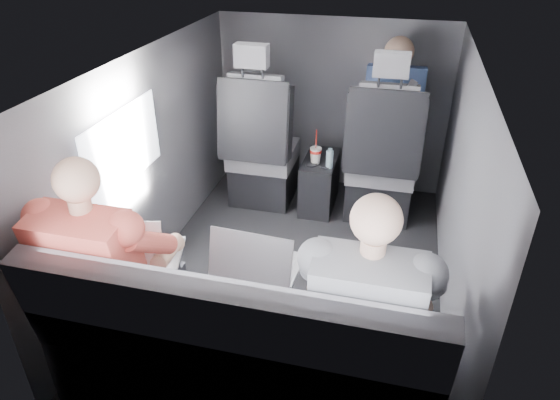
% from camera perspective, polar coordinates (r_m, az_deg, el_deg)
% --- Properties ---
extents(floor, '(2.60, 2.60, 0.00)m').
position_cam_1_polar(floor, '(3.22, 1.61, -8.26)').
color(floor, black).
rests_on(floor, ground).
extents(ceiling, '(2.60, 2.60, 0.00)m').
position_cam_1_polar(ceiling, '(2.62, 2.04, 15.70)').
color(ceiling, '#B2B2AD').
rests_on(ceiling, panel_back).
extents(panel_left, '(0.02, 2.60, 1.35)m').
position_cam_1_polar(panel_left, '(3.15, -14.43, 4.21)').
color(panel_left, '#56565B').
rests_on(panel_left, floor).
extents(panel_right, '(0.02, 2.60, 1.35)m').
position_cam_1_polar(panel_right, '(2.83, 19.87, 0.26)').
color(panel_right, '#56565B').
rests_on(panel_right, floor).
extents(panel_front, '(1.80, 0.02, 1.35)m').
position_cam_1_polar(panel_front, '(4.04, 5.89, 10.69)').
color(panel_front, '#56565B').
rests_on(panel_front, floor).
extents(panel_back, '(1.80, 0.02, 1.35)m').
position_cam_1_polar(panel_back, '(1.84, -7.38, -15.87)').
color(panel_back, '#56565B').
rests_on(panel_back, floor).
extents(side_window, '(0.02, 0.75, 0.42)m').
position_cam_1_polar(side_window, '(2.82, -17.37, 5.70)').
color(side_window, white).
rests_on(side_window, panel_left).
extents(seatbelt, '(0.35, 0.11, 0.59)m').
position_cam_1_polar(seatbelt, '(3.37, 11.95, 8.52)').
color(seatbelt, black).
rests_on(seatbelt, front_seat_right).
extents(front_seat_left, '(0.52, 0.58, 1.26)m').
position_cam_1_polar(front_seat_left, '(3.81, -2.14, 5.18)').
color(front_seat_left, black).
rests_on(front_seat_left, floor).
extents(front_seat_right, '(0.52, 0.58, 1.26)m').
position_cam_1_polar(front_seat_right, '(3.68, 11.48, 3.65)').
color(front_seat_right, black).
rests_on(front_seat_right, floor).
extents(center_console, '(0.24, 0.48, 0.41)m').
position_cam_1_polar(center_console, '(3.84, 4.55, 2.01)').
color(center_console, black).
rests_on(center_console, floor).
extents(rear_bench, '(1.60, 0.57, 0.92)m').
position_cam_1_polar(rear_bench, '(2.26, -4.53, -18.23)').
color(rear_bench, slate).
rests_on(rear_bench, floor).
extents(soda_cup, '(0.09, 0.09, 0.26)m').
position_cam_1_polar(soda_cup, '(3.66, 4.09, 5.19)').
color(soda_cup, white).
rests_on(soda_cup, center_console).
extents(water_bottle, '(0.05, 0.05, 0.15)m').
position_cam_1_polar(water_bottle, '(3.60, 5.69, 4.70)').
color(water_bottle, '#A2C7DB').
rests_on(water_bottle, center_console).
extents(laptop_white, '(0.42, 0.43, 0.27)m').
position_cam_1_polar(laptop_white, '(2.40, -16.23, -5.78)').
color(laptop_white, white).
rests_on(laptop_white, passenger_rear_left).
extents(laptop_silver, '(0.38, 0.35, 0.26)m').
position_cam_1_polar(laptop_silver, '(2.25, -2.65, -7.16)').
color(laptop_silver, '#B6B5BA').
rests_on(laptop_silver, rear_bench).
extents(laptop_black, '(0.33, 0.32, 0.22)m').
position_cam_1_polar(laptop_black, '(2.19, 9.00, -9.02)').
color(laptop_black, black).
rests_on(laptop_black, passenger_rear_right).
extents(passenger_rear_left, '(0.50, 0.62, 1.22)m').
position_cam_1_polar(passenger_rear_left, '(2.33, -18.52, -7.69)').
color(passenger_rear_left, '#36373C').
rests_on(passenger_rear_left, rear_bench).
extents(passenger_rear_right, '(0.50, 0.62, 1.21)m').
position_cam_1_polar(passenger_rear_right, '(2.04, 9.82, -12.71)').
color(passenger_rear_right, navy).
rests_on(passenger_rear_right, rear_bench).
extents(passenger_front_right, '(0.41, 0.41, 0.84)m').
position_cam_1_polar(passenger_front_right, '(3.79, 12.73, 10.09)').
color(passenger_front_right, navy).
rests_on(passenger_front_right, front_seat_right).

